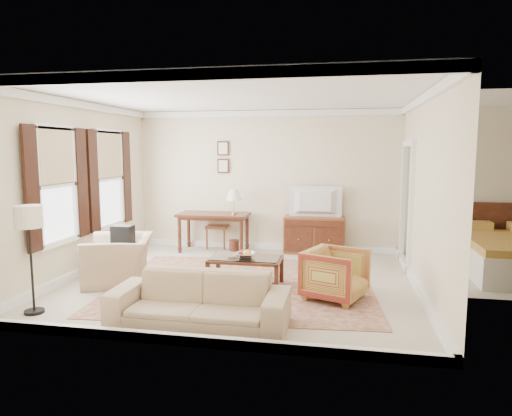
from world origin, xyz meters
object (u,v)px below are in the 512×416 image
(writing_desk, at_px, (214,219))
(sofa, at_px, (199,292))
(striped_armchair, at_px, (335,272))
(coffee_table, at_px, (246,264))
(sideboard, at_px, (314,235))
(club_armchair, at_px, (119,252))
(tv, at_px, (315,192))

(writing_desk, xyz_separation_m, sofa, (0.95, -3.93, -0.27))
(striped_armchair, xyz_separation_m, sofa, (-1.58, -1.27, 0.02))
(coffee_table, height_order, sofa, sofa)
(sideboard, bearing_deg, writing_desk, -174.49)
(club_armchair, bearing_deg, coffee_table, 76.55)
(coffee_table, relative_size, club_armchair, 0.98)
(striped_armchair, bearing_deg, sideboard, 31.31)
(sideboard, distance_m, sofa, 4.28)
(striped_armchair, height_order, sofa, sofa)
(coffee_table, bearing_deg, striped_armchair, -15.27)
(coffee_table, bearing_deg, sofa, -97.46)
(coffee_table, distance_m, club_armchair, 2.03)
(writing_desk, height_order, coffee_table, writing_desk)
(club_armchair, relative_size, sofa, 0.53)
(tv, height_order, club_armchair, tv)
(sideboard, distance_m, tv, 0.88)
(writing_desk, height_order, sideboard, writing_desk)
(writing_desk, relative_size, sofa, 0.68)
(writing_desk, relative_size, striped_armchair, 1.83)
(coffee_table, distance_m, striped_armchair, 1.41)
(striped_armchair, bearing_deg, coffee_table, 96.77)
(sideboard, xyz_separation_m, coffee_table, (-0.90, -2.48, -0.02))
(sofa, bearing_deg, writing_desk, 103.70)
(striped_armchair, bearing_deg, writing_desk, 65.60)
(club_armchair, bearing_deg, sofa, 32.73)
(tv, distance_m, sofa, 4.34)
(coffee_table, height_order, striped_armchair, striped_armchair)
(sofa, bearing_deg, coffee_table, 82.69)
(writing_desk, xyz_separation_m, striped_armchair, (2.52, -2.65, -0.29))
(writing_desk, distance_m, coffee_table, 2.58)
(tv, height_order, striped_armchair, tv)
(striped_armchair, distance_m, club_armchair, 3.39)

